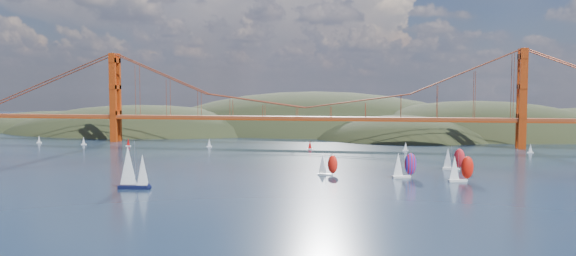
% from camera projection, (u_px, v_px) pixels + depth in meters
% --- Properties ---
extents(ground, '(1200.00, 1200.00, 0.00)m').
position_uv_depth(ground, '(209.00, 208.00, 153.76)').
color(ground, black).
rests_on(ground, ground).
extents(headlands, '(725.00, 225.00, 96.00)m').
position_uv_depth(headlands, '(384.00, 150.00, 419.88)').
color(headlands, black).
rests_on(headlands, ground).
extents(bridge, '(552.00, 12.00, 55.00)m').
position_uv_depth(bridge, '(302.00, 90.00, 328.60)').
color(bridge, maroon).
rests_on(bridge, ground).
extents(sloop_navy, '(10.36, 6.22, 15.70)m').
position_uv_depth(sloop_navy, '(132.00, 168.00, 183.46)').
color(sloop_navy, black).
rests_on(sloop_navy, ground).
extents(racer_0, '(7.80, 3.54, 8.82)m').
position_uv_depth(racer_0, '(327.00, 165.00, 212.28)').
color(racer_0, silver).
rests_on(racer_0, ground).
extents(racer_1, '(9.20, 5.36, 10.31)m').
position_uv_depth(racer_1, '(461.00, 168.00, 197.70)').
color(racer_1, silver).
rests_on(racer_1, ground).
extents(racer_3, '(8.79, 4.16, 9.92)m').
position_uv_depth(racer_3, '(453.00, 158.00, 227.02)').
color(racer_3, white).
rests_on(racer_3, ground).
extents(racer_rwb, '(9.35, 5.89, 10.46)m').
position_uv_depth(racer_rwb, '(404.00, 165.00, 206.13)').
color(racer_rwb, silver).
rests_on(racer_rwb, ground).
extents(distant_boat_0, '(3.00, 2.00, 4.70)m').
position_uv_depth(distant_boat_0, '(39.00, 139.00, 341.61)').
color(distant_boat_0, silver).
rests_on(distant_boat_0, ground).
extents(distant_boat_1, '(3.00, 2.00, 4.70)m').
position_uv_depth(distant_boat_1, '(84.00, 141.00, 331.23)').
color(distant_boat_1, silver).
rests_on(distant_boat_1, ground).
extents(distant_boat_2, '(3.00, 2.00, 4.70)m').
position_uv_depth(distant_boat_2, '(128.00, 142.00, 321.68)').
color(distant_boat_2, silver).
rests_on(distant_boat_2, ground).
extents(distant_boat_3, '(3.00, 2.00, 4.70)m').
position_uv_depth(distant_boat_3, '(209.00, 143.00, 318.33)').
color(distant_boat_3, silver).
rests_on(distant_boat_3, ground).
extents(distant_boat_4, '(3.00, 2.00, 4.70)m').
position_uv_depth(distant_boat_4, '(530.00, 148.00, 287.76)').
color(distant_boat_4, silver).
rests_on(distant_boat_4, ground).
extents(distant_boat_8, '(3.00, 2.00, 4.70)m').
position_uv_depth(distant_boat_8, '(406.00, 146.00, 297.85)').
color(distant_boat_8, silver).
rests_on(distant_boat_8, ground).
extents(distant_boat_9, '(3.00, 2.00, 4.70)m').
position_uv_depth(distant_boat_9, '(310.00, 145.00, 305.28)').
color(distant_boat_9, silver).
rests_on(distant_boat_9, ground).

